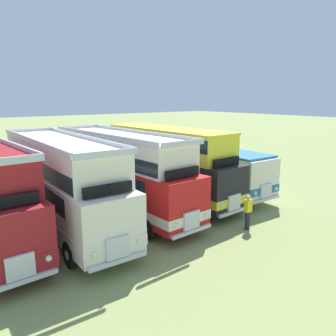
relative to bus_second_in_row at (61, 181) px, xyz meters
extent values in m
plane|color=#8C9956|center=(3.46, 0.20, -2.36)|extent=(200.00, 200.00, 0.00)
cube|color=#19232D|center=(-3.29, -5.02, -0.01)|extent=(2.20, 0.17, 0.90)
cube|color=silver|center=(-3.29, -5.13, -1.26)|extent=(0.90, 0.15, 0.80)
cube|color=silver|center=(-3.29, -5.16, -1.76)|extent=(2.30, 0.22, 0.16)
sphere|color=#EAEACC|center=(-2.39, -5.11, -1.26)|extent=(0.22, 0.22, 0.22)
cube|color=silver|center=(-3.31, -4.58, 2.04)|extent=(2.40, 0.18, 0.24)
cube|color=silver|center=(-2.27, 0.42, 2.04)|extent=(0.41, 9.52, 0.24)
cube|color=black|center=(-3.31, -4.53, 0.74)|extent=(1.90, 0.18, 0.40)
cylinder|color=black|center=(-2.20, -3.44, -1.84)|extent=(0.31, 1.05, 1.04)
cylinder|color=silver|center=(-2.05, -3.44, -1.84)|extent=(0.03, 0.36, 0.36)
cube|color=silver|center=(0.00, -0.12, -0.66)|extent=(2.88, 11.40, 2.30)
cube|color=silver|center=(0.00, -0.12, -1.26)|extent=(2.92, 11.44, 0.44)
cube|color=#19232D|center=(0.01, 0.28, -0.06)|extent=(2.83, 9.00, 0.76)
cube|color=#19232D|center=(-0.19, -5.72, -0.01)|extent=(2.20, 0.17, 0.90)
cube|color=silver|center=(-0.20, -5.83, -1.26)|extent=(0.90, 0.15, 0.80)
cube|color=silver|center=(-0.20, -5.86, -1.76)|extent=(2.30, 0.22, 0.16)
sphere|color=#EAEACC|center=(0.70, -5.87, -1.26)|extent=(0.22, 0.22, 0.22)
sphere|color=#EAEACC|center=(-1.10, -5.81, -1.26)|extent=(0.22, 0.22, 0.22)
cube|color=silver|center=(0.00, 0.13, 1.24)|extent=(2.75, 10.50, 1.50)
cube|color=silver|center=(-0.18, -5.28, 2.04)|extent=(2.40, 0.18, 0.24)
cube|color=silver|center=(0.16, 4.84, 2.04)|extent=(2.40, 0.18, 0.24)
cube|color=silver|center=(1.20, 0.09, 2.04)|extent=(0.45, 10.42, 0.24)
cube|color=silver|center=(-1.19, 0.17, 2.04)|extent=(0.45, 10.42, 0.24)
cube|color=#19232D|center=(0.00, 0.13, 0.94)|extent=(2.78, 10.40, 0.64)
cube|color=black|center=(-0.18, -5.23, 0.74)|extent=(1.90, 0.18, 0.40)
cylinder|color=black|center=(1.01, -4.22, -1.84)|extent=(0.31, 1.05, 1.04)
cylinder|color=silver|center=(1.16, -4.22, -1.84)|extent=(0.03, 0.36, 0.36)
cylinder|color=black|center=(-1.29, -4.14, -1.84)|extent=(0.31, 1.05, 1.04)
cylinder|color=silver|center=(-1.44, -4.13, -1.84)|extent=(0.03, 0.36, 0.36)
cylinder|color=black|center=(1.27, 3.70, -1.84)|extent=(0.31, 1.05, 1.04)
cylinder|color=silver|center=(1.42, 3.70, -1.84)|extent=(0.03, 0.36, 0.36)
cylinder|color=black|center=(-1.02, 3.78, -1.84)|extent=(0.31, 1.05, 1.04)
cylinder|color=silver|center=(-1.17, 3.79, -1.84)|extent=(0.03, 0.36, 0.36)
cube|color=red|center=(3.46, 0.15, -0.66)|extent=(2.93, 11.14, 2.30)
cube|color=silver|center=(3.46, 0.15, -1.26)|extent=(2.97, 11.18, 0.44)
cube|color=#19232D|center=(3.44, 0.55, -0.06)|extent=(2.87, 8.74, 0.76)
cube|color=#19232D|center=(3.67, -5.30, -0.01)|extent=(2.20, 0.19, 0.90)
cube|color=silver|center=(3.67, -5.41, -1.26)|extent=(0.90, 0.16, 0.80)
cube|color=silver|center=(3.68, -5.44, -1.76)|extent=(2.30, 0.23, 0.16)
sphere|color=#EAEACC|center=(4.57, -5.39, -1.26)|extent=(0.22, 0.22, 0.22)
sphere|color=#EAEACC|center=(2.78, -5.46, -1.26)|extent=(0.22, 0.22, 0.22)
cube|color=silver|center=(3.45, 0.40, 1.24)|extent=(2.80, 10.23, 1.50)
cube|color=silver|center=(3.65, -4.87, 2.04)|extent=(2.40, 0.19, 0.24)
cube|color=silver|center=(3.27, 4.97, 2.04)|extent=(2.40, 0.19, 0.24)
cube|color=silver|center=(4.64, 0.45, 2.04)|extent=(0.50, 10.14, 0.24)
cube|color=silver|center=(2.25, 0.36, 2.04)|extent=(0.50, 10.14, 0.24)
cube|color=#19232D|center=(3.45, 0.40, 0.94)|extent=(2.83, 10.13, 0.64)
cube|color=black|center=(3.65, -4.82, 0.74)|extent=(1.90, 0.19, 0.40)
cylinder|color=black|center=(4.76, -3.72, -1.84)|extent=(0.32, 1.05, 1.04)
cylinder|color=silver|center=(4.91, -3.72, -1.84)|extent=(0.03, 0.36, 0.36)
cylinder|color=black|center=(2.46, -3.81, -1.84)|extent=(0.32, 1.05, 1.04)
cylinder|color=silver|center=(2.31, -3.82, -1.84)|extent=(0.03, 0.36, 0.36)
cylinder|color=black|center=(4.46, 3.92, -1.84)|extent=(0.32, 1.05, 1.04)
cylinder|color=silver|center=(4.61, 3.93, -1.84)|extent=(0.03, 0.36, 0.36)
cylinder|color=black|center=(2.16, 3.83, -1.84)|extent=(0.32, 1.05, 1.04)
cylinder|color=silver|center=(2.01, 3.82, -1.84)|extent=(0.03, 0.36, 0.36)
cube|color=black|center=(6.91, 0.22, -0.66)|extent=(2.83, 10.14, 2.30)
cube|color=yellow|center=(6.91, 0.22, -1.26)|extent=(2.87, 10.18, 0.44)
cube|color=#19232D|center=(6.90, 0.62, -0.06)|extent=(2.78, 7.74, 0.76)
cube|color=#19232D|center=(7.08, -4.74, -0.01)|extent=(2.20, 0.17, 0.90)
cube|color=silver|center=(7.08, -4.85, -1.26)|extent=(0.90, 0.15, 0.80)
cube|color=silver|center=(7.08, -4.88, -1.76)|extent=(2.30, 0.22, 0.16)
sphere|color=#EAEACC|center=(7.98, -4.83, -1.26)|extent=(0.22, 0.22, 0.22)
sphere|color=#EAEACC|center=(6.18, -4.89, -1.26)|extent=(0.22, 0.22, 0.22)
cube|color=yellow|center=(6.91, 0.47, 1.24)|extent=(2.70, 9.23, 1.50)
cube|color=yellow|center=(6.91, 0.47, 2.06)|extent=(2.77, 9.33, 0.14)
cube|color=#19232D|center=(6.91, 0.47, 1.54)|extent=(2.74, 9.13, 0.68)
cube|color=black|center=(7.06, -4.25, 0.74)|extent=(1.90, 0.18, 0.40)
cylinder|color=black|center=(8.18, -3.17, -1.84)|extent=(0.31, 1.05, 1.04)
cylinder|color=silver|center=(8.33, -3.16, -1.84)|extent=(0.03, 0.36, 0.36)
cylinder|color=black|center=(5.88, -3.24, -1.84)|extent=(0.31, 1.05, 1.04)
cylinder|color=silver|center=(5.73, -3.25, -1.84)|extent=(0.03, 0.36, 0.36)
cylinder|color=black|center=(7.96, 3.49, -1.84)|extent=(0.31, 1.05, 1.04)
cylinder|color=silver|center=(8.11, 3.49, -1.84)|extent=(0.03, 0.36, 0.36)
cylinder|color=black|center=(5.66, 3.41, -1.84)|extent=(0.31, 1.05, 1.04)
cylinder|color=silver|center=(5.51, 3.41, -1.84)|extent=(0.03, 0.36, 0.36)
cube|color=silver|center=(10.37, 0.45, -0.66)|extent=(3.03, 10.07, 2.30)
cube|color=teal|center=(10.37, 0.45, -1.26)|extent=(3.07, 10.11, 0.44)
cube|color=#19232D|center=(10.40, 0.85, -0.06)|extent=(2.93, 7.67, 0.76)
cube|color=#19232D|center=(10.11, -4.46, -0.01)|extent=(2.20, 0.22, 0.90)
cube|color=silver|center=(10.11, -4.57, -1.26)|extent=(0.91, 0.17, 0.80)
cube|color=silver|center=(10.10, -4.60, -1.76)|extent=(2.30, 0.26, 0.16)
sphere|color=#EAEACC|center=(11.00, -4.63, -1.26)|extent=(0.22, 0.22, 0.22)
sphere|color=#EAEACC|center=(9.21, -4.53, -1.26)|extent=(0.22, 0.22, 0.22)
cube|color=teal|center=(10.37, 0.45, 0.56)|extent=(2.97, 9.67, 0.14)
cylinder|color=black|center=(11.34, -2.98, -1.84)|extent=(0.34, 1.05, 1.04)
cylinder|color=silver|center=(11.49, -2.99, -1.84)|extent=(0.04, 0.36, 0.36)
cylinder|color=black|center=(9.05, -2.86, -1.84)|extent=(0.34, 1.05, 1.04)
cylinder|color=silver|center=(8.90, -2.85, -1.84)|extent=(0.04, 0.36, 0.36)
cylinder|color=black|center=(11.69, 3.56, -1.84)|extent=(0.34, 1.05, 1.04)
cylinder|color=silver|center=(11.84, 3.55, -1.84)|extent=(0.04, 0.36, 0.36)
cylinder|color=black|center=(9.40, 3.68, -1.84)|extent=(0.34, 1.05, 1.04)
cylinder|color=silver|center=(9.25, 3.69, -1.84)|extent=(0.04, 0.36, 0.36)
cylinder|color=#23232D|center=(6.93, -5.87, -1.91)|extent=(0.24, 0.24, 0.90)
cube|color=yellow|center=(6.93, -5.87, -1.16)|extent=(0.36, 0.22, 0.60)
sphere|color=beige|center=(6.93, -5.87, -0.74)|extent=(0.22, 0.22, 0.22)
cylinder|color=#8C704C|center=(0.15, 11.39, -1.84)|extent=(0.08, 0.08, 1.05)
cylinder|color=#8C704C|center=(6.76, 11.39, -1.84)|extent=(0.08, 0.08, 1.05)
cylinder|color=#8C704C|center=(13.37, 11.39, -1.84)|extent=(0.08, 0.08, 1.05)
cylinder|color=beige|center=(3.46, 11.39, -1.43)|extent=(19.84, 0.03, 0.03)
camera|label=1|loc=(-5.53, -15.56, 3.96)|focal=35.66mm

